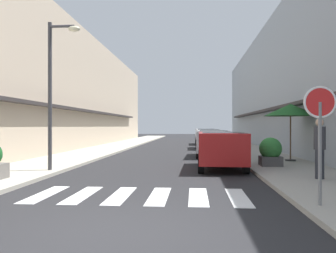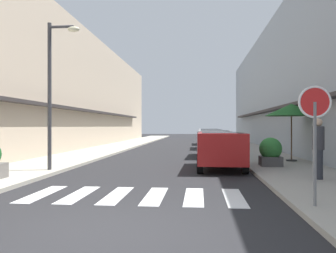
% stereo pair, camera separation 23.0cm
% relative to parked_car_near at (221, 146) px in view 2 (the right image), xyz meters
% --- Properties ---
extents(ground_plane, '(104.35, 104.35, 0.00)m').
position_rel_parked_car_near_xyz_m(ground_plane, '(-2.40, 10.65, -0.92)').
color(ground_plane, '#232326').
extents(sidewalk_left, '(3.13, 66.41, 0.12)m').
position_rel_parked_car_near_xyz_m(sidewalk_left, '(-7.41, 10.65, -0.86)').
color(sidewalk_left, '#ADA899').
rests_on(sidewalk_left, ground_plane).
extents(sidewalk_right, '(3.13, 66.41, 0.12)m').
position_rel_parked_car_near_xyz_m(sidewalk_right, '(2.62, 10.65, -0.86)').
color(sidewalk_right, '#9E998E').
rests_on(sidewalk_right, ground_plane).
extents(building_row_left, '(5.50, 44.69, 8.79)m').
position_rel_parked_car_near_xyz_m(building_row_left, '(-11.47, 12.02, 3.47)').
color(building_row_left, '#C6B299').
rests_on(building_row_left, ground_plane).
extents(building_row_right, '(5.50, 44.69, 9.27)m').
position_rel_parked_car_near_xyz_m(building_row_right, '(6.68, 12.02, 3.71)').
color(building_row_right, '#939EA8').
rests_on(building_row_right, ground_plane).
extents(crosswalk, '(5.20, 2.20, 0.01)m').
position_rel_parked_car_near_xyz_m(crosswalk, '(-2.40, -5.45, -0.91)').
color(crosswalk, silver).
rests_on(crosswalk, ground_plane).
extents(parked_car_near, '(1.87, 4.10, 1.47)m').
position_rel_parked_car_near_xyz_m(parked_car_near, '(0.00, 0.00, 0.00)').
color(parked_car_near, maroon).
rests_on(parked_car_near, ground_plane).
extents(parked_car_mid, '(1.95, 4.11, 1.47)m').
position_rel_parked_car_near_xyz_m(parked_car_mid, '(-0.00, 5.60, -0.00)').
color(parked_car_mid, silver).
rests_on(parked_car_mid, ground_plane).
extents(parked_car_far, '(1.88, 3.95, 1.47)m').
position_rel_parked_car_near_xyz_m(parked_car_far, '(-0.00, 12.36, -0.00)').
color(parked_car_far, silver).
rests_on(parked_car_far, ground_plane).
extents(parked_car_distant, '(1.91, 4.50, 1.47)m').
position_rel_parked_car_near_xyz_m(parked_car_distant, '(-0.00, 18.55, 0.00)').
color(parked_car_distant, silver).
rests_on(parked_car_distant, ground_plane).
extents(round_street_sign, '(0.65, 0.07, 2.39)m').
position_rel_parked_car_near_xyz_m(round_street_sign, '(1.44, -6.67, 1.02)').
color(round_street_sign, slate).
rests_on(round_street_sign, sidewalk_right).
extents(street_lamp, '(1.19, 0.28, 5.34)m').
position_rel_parked_car_near_xyz_m(street_lamp, '(-6.08, -1.66, 2.46)').
color(street_lamp, '#38383D').
rests_on(street_lamp, sidewalk_left).
extents(cafe_umbrella, '(2.38, 2.38, 2.61)m').
position_rel_parked_car_near_xyz_m(cafe_umbrella, '(3.33, 2.36, 1.52)').
color(cafe_umbrella, '#262626').
rests_on(cafe_umbrella, sidewalk_right).
extents(planter_midblock, '(0.89, 0.89, 1.13)m').
position_rel_parked_car_near_xyz_m(planter_midblock, '(1.98, 0.31, -0.24)').
color(planter_midblock, '#4C4C4C').
rests_on(planter_midblock, sidewalk_right).
extents(pedestrian_walking_near, '(0.34, 0.34, 1.82)m').
position_rel_parked_car_near_xyz_m(pedestrian_walking_near, '(2.70, -3.09, 0.16)').
color(pedestrian_walking_near, '#282B33').
rests_on(pedestrian_walking_near, sidewalk_right).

